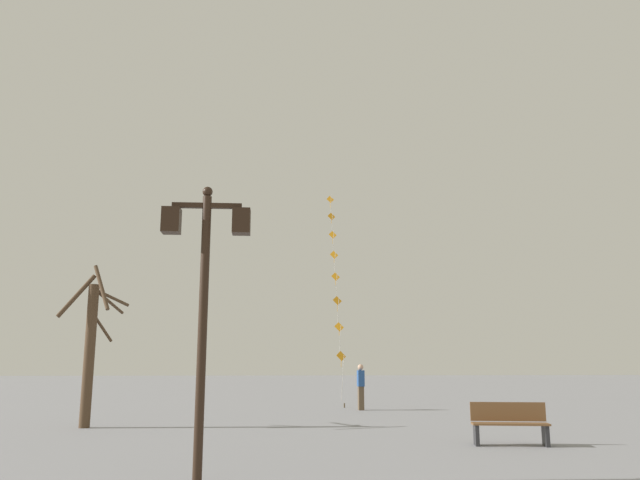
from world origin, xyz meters
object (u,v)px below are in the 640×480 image
at_px(kite_train, 336,276).
at_px(park_bench, 510,424).
at_px(bare_tree, 90,345).
at_px(twin_lantern_lamp_post, 205,271).
at_px(kite_flyer, 361,386).

bearing_deg(kite_train, park_bench, -83.33).
bearing_deg(bare_tree, park_bench, -24.00).
height_order(twin_lantern_lamp_post, park_bench, twin_lantern_lamp_post).
distance_m(kite_train, kite_flyer, 8.46).
relative_size(bare_tree, park_bench, 2.72).
distance_m(kite_train, bare_tree, 15.72).
bearing_deg(kite_train, kite_flyer, -87.45).
xyz_separation_m(kite_train, bare_tree, (-8.17, -12.86, -3.86)).
xyz_separation_m(twin_lantern_lamp_post, kite_flyer, (4.42, 14.61, -2.20)).
bearing_deg(twin_lantern_lamp_post, kite_flyer, 73.18).
xyz_separation_m(kite_train, park_bench, (2.04, -17.40, -5.63)).
distance_m(kite_train, park_bench, 18.41).
xyz_separation_m(twin_lantern_lamp_post, kite_train, (4.12, 21.29, 2.98)).
bearing_deg(bare_tree, kite_flyer, 36.16).
relative_size(kite_flyer, bare_tree, 0.38).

